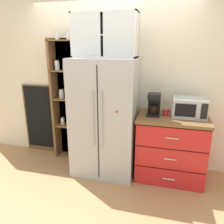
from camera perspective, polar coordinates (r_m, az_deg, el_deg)
The scene contains 11 objects.
ground_plane at distance 3.61m, azimuth -1.56°, elevation -14.29°, with size 10.72×10.72×0.00m, color tan.
wall_back_cream at distance 3.53m, azimuth 0.08°, elevation 7.19°, with size 5.02×0.10×2.55m, color silver.
refrigerator at distance 3.25m, azimuth -1.71°, elevation -1.32°, with size 0.91×0.73×1.71m.
pantry_shelf_column at distance 3.73m, azimuth -11.33°, elevation 3.73°, with size 0.52×0.26×2.09m.
counter_cabinet at distance 3.31m, azimuth 14.91°, elevation -8.76°, with size 0.96×0.67×0.93m.
microwave at distance 3.17m, azimuth 19.38°, elevation 1.14°, with size 0.44×0.33×0.26m.
coffee_maker at distance 3.11m, azimuth 10.83°, elevation 2.02°, with size 0.17×0.20×0.31m.
mug_red at distance 3.15m, azimuth 13.79°, elevation -0.13°, with size 0.11×0.08×0.08m.
bottle_clear at distance 3.11m, azimuth 15.69°, elevation 0.73°, with size 0.06×0.06×0.24m.
upper_cabinet at distance 3.13m, azimuth -1.65°, elevation 19.23°, with size 0.87×0.32×0.58m.
chalkboard_menu at distance 4.14m, azimuth -18.05°, elevation -1.62°, with size 0.60×0.04×1.22m.
Camera 1 is at (0.87, -2.97, 1.86)m, focal length 35.27 mm.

